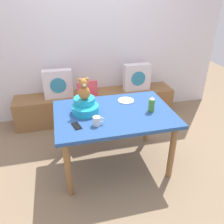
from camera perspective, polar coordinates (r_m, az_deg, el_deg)
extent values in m
plane|color=#8C7256|center=(3.04, 0.46, -12.41)|extent=(8.00, 8.00, 0.00)
cube|color=silver|center=(3.82, -5.18, 17.99)|extent=(4.40, 0.10, 2.60)
cube|color=olive|center=(3.91, -3.88, 1.66)|extent=(2.60, 0.44, 0.46)
cube|color=silver|center=(3.66, -13.23, 6.79)|extent=(0.44, 0.14, 0.44)
cylinder|color=teal|center=(3.59, -13.18, 6.37)|extent=(0.24, 0.01, 0.24)
cube|color=silver|center=(3.87, 6.18, 8.58)|extent=(0.44, 0.14, 0.44)
cylinder|color=teal|center=(3.81, 6.55, 8.20)|extent=(0.24, 0.01, 0.24)
cube|color=#264C8C|center=(2.62, 0.52, -0.44)|extent=(1.34, 0.93, 0.04)
cylinder|color=olive|center=(2.47, -10.82, -13.70)|extent=(0.07, 0.07, 0.70)
cylinder|color=olive|center=(2.72, 14.58, -9.60)|extent=(0.07, 0.07, 0.70)
cylinder|color=olive|center=(3.08, -11.83, -4.40)|extent=(0.07, 0.07, 0.70)
cylinder|color=olive|center=(3.28, 8.73, -1.84)|extent=(0.07, 0.07, 0.70)
cylinder|color=#D84C59|center=(3.36, -5.34, 2.26)|extent=(0.34, 0.34, 0.10)
cube|color=#D84C59|center=(3.42, -6.13, 5.63)|extent=(0.30, 0.09, 0.24)
cube|color=white|center=(3.18, -4.46, 1.98)|extent=(0.32, 0.24, 0.02)
cylinder|color=silver|center=(3.36, -7.11, -3.31)|extent=(0.03, 0.03, 0.46)
cylinder|color=silver|center=(3.39, -2.43, -2.74)|extent=(0.03, 0.03, 0.46)
cylinder|color=silver|center=(3.60, -7.69, -1.02)|extent=(0.03, 0.03, 0.46)
cylinder|color=silver|center=(3.63, -3.31, -0.51)|extent=(0.03, 0.03, 0.46)
cylinder|color=#21A7C9|center=(2.60, -6.58, 0.67)|extent=(0.30, 0.30, 0.09)
cylinder|color=#21A7C9|center=(2.62, -6.86, 2.82)|extent=(0.24, 0.24, 0.07)
ellipsoid|color=#B37032|center=(2.53, -6.88, 4.68)|extent=(0.13, 0.11, 0.15)
sphere|color=#B37032|center=(2.49, -7.04, 7.16)|extent=(0.10, 0.10, 0.10)
sphere|color=beige|center=(2.45, -6.90, 6.65)|extent=(0.04, 0.04, 0.04)
sphere|color=#B37032|center=(2.47, -7.96, 7.88)|extent=(0.04, 0.04, 0.04)
sphere|color=#B37032|center=(2.48, -6.22, 8.05)|extent=(0.04, 0.04, 0.04)
cylinder|color=#4C8C33|center=(2.64, 9.74, 1.67)|extent=(0.07, 0.07, 0.15)
cone|color=white|center=(2.60, 9.91, 3.49)|extent=(0.06, 0.06, 0.03)
cylinder|color=silver|center=(2.36, -3.81, -2.24)|extent=(0.08, 0.08, 0.09)
torus|color=silver|center=(2.36, -2.58, -1.99)|extent=(0.06, 0.01, 0.06)
cylinder|color=white|center=(2.88, 3.45, 2.85)|extent=(0.20, 0.20, 0.01)
cube|color=black|center=(2.38, -8.76, -3.43)|extent=(0.10, 0.16, 0.01)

